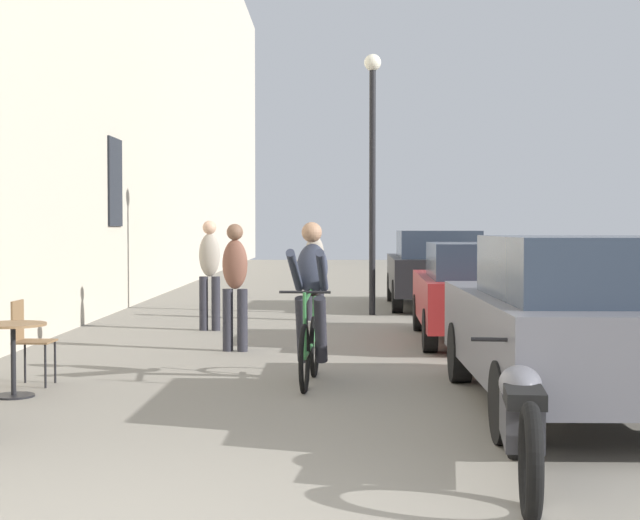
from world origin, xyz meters
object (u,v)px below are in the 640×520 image
(cafe_table_mid, at_px, (13,344))
(cyclist_on_bicycle, at_px, (311,306))
(parked_motorcycle, at_px, (521,420))
(street_lamp, at_px, (372,150))
(parked_car_nearest, at_px, (575,321))
(parked_car_third, at_px, (435,268))
(cafe_chair_mid_toward_wall, at_px, (27,336))
(parked_car_second, at_px, (478,290))
(pedestrian_far, at_px, (315,266))
(pedestrian_near, at_px, (235,280))
(pedestrian_mid, at_px, (210,269))

(cafe_table_mid, height_order, cyclist_on_bicycle, cyclist_on_bicycle)
(parked_motorcycle, bearing_deg, street_lamp, 92.19)
(parked_car_nearest, xyz_separation_m, parked_car_third, (-0.03, 11.19, 0.01))
(parked_motorcycle, bearing_deg, cyclist_on_bicycle, 109.76)
(cafe_chair_mid_toward_wall, relative_size, parked_car_third, 0.20)
(parked_car_nearest, distance_m, parked_car_second, 5.22)
(cafe_chair_mid_toward_wall, relative_size, street_lamp, 0.18)
(pedestrian_far, distance_m, parked_car_third, 3.75)
(pedestrian_near, relative_size, pedestrian_far, 0.99)
(cyclist_on_bicycle, height_order, parked_car_third, cyclist_on_bicycle)
(cafe_chair_mid_toward_wall, xyz_separation_m, pedestrian_near, (1.89, 2.78, 0.44))
(parked_car_second, bearing_deg, street_lamp, 107.49)
(parked_car_second, distance_m, parked_car_third, 5.97)
(parked_car_nearest, bearing_deg, parked_motorcycle, -111.75)
(cafe_chair_mid_toward_wall, bearing_deg, parked_car_nearest, -14.06)
(cafe_table_mid, bearing_deg, pedestrian_mid, 79.18)
(cyclist_on_bicycle, bearing_deg, parked_car_nearest, -34.04)
(pedestrian_near, height_order, pedestrian_far, pedestrian_far)
(cyclist_on_bicycle, bearing_deg, parked_car_third, 76.04)
(pedestrian_near, bearing_deg, parked_car_second, 17.96)
(cyclist_on_bicycle, height_order, pedestrian_mid, pedestrian_mid)
(parked_car_nearest, bearing_deg, pedestrian_near, 130.11)
(parked_car_third, xyz_separation_m, parked_motorcycle, (-0.93, -13.60, -0.42))
(parked_car_nearest, height_order, parked_car_second, parked_car_nearest)
(street_lamp, xyz_separation_m, parked_car_third, (1.38, 1.73, -2.28))
(pedestrian_far, bearing_deg, cafe_chair_mid_toward_wall, -112.29)
(parked_motorcycle, bearing_deg, parked_car_nearest, 68.25)
(cafe_table_mid, relative_size, street_lamp, 0.15)
(parked_car_third, bearing_deg, parked_car_nearest, -89.84)
(cafe_chair_mid_toward_wall, relative_size, parked_car_second, 0.22)
(pedestrian_mid, xyz_separation_m, parked_car_third, (4.10, 4.50, -0.17))
(street_lamp, relative_size, parked_motorcycle, 2.29)
(pedestrian_mid, distance_m, parked_car_nearest, 7.87)
(pedestrian_mid, height_order, street_lamp, street_lamp)
(pedestrian_near, relative_size, parked_motorcycle, 0.79)
(cafe_table_mid, xyz_separation_m, pedestrian_mid, (1.15, 6.03, 0.47))
(parked_car_second, bearing_deg, cyclist_on_bicycle, -123.00)
(cafe_chair_mid_toward_wall, height_order, parked_car_second, parked_car_second)
(cafe_table_mid, xyz_separation_m, parked_motorcycle, (4.33, -3.07, -0.12))
(parked_car_second, xyz_separation_m, parked_motorcycle, (-0.88, -7.62, -0.34))
(cafe_table_mid, height_order, cafe_chair_mid_toward_wall, cafe_chair_mid_toward_wall)
(pedestrian_mid, relative_size, pedestrian_far, 1.03)
(street_lamp, distance_m, parked_car_third, 3.18)
(cafe_table_mid, bearing_deg, cyclist_on_bicycle, 18.50)
(parked_motorcycle, bearing_deg, parked_car_third, 86.09)
(pedestrian_far, bearing_deg, pedestrian_near, -103.08)
(pedestrian_near, relative_size, parked_car_third, 0.38)
(pedestrian_near, distance_m, parked_car_nearest, 5.39)
(cafe_chair_mid_toward_wall, xyz_separation_m, cyclist_on_bicycle, (2.95, 0.28, 0.29))
(parked_car_third, bearing_deg, parked_motorcycle, -93.91)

